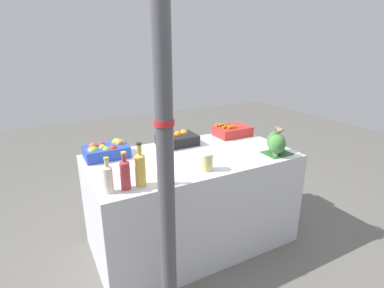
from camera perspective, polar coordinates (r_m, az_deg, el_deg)
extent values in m
plane|color=#605E59|center=(2.89, 0.00, -17.77)|extent=(10.00, 10.00, 0.00)
cube|color=silver|center=(2.66, 0.00, -10.57)|extent=(1.69, 0.91, 0.83)
cylinder|color=#4C4C51|center=(1.48, -5.29, 2.78)|extent=(0.09, 0.09, 2.63)
cylinder|color=red|center=(1.47, -5.33, 4.09)|extent=(0.10, 0.10, 0.03)
cube|color=#2847B7|center=(2.53, -16.01, -1.41)|extent=(0.35, 0.24, 0.09)
sphere|color=#BC562D|center=(2.59, -14.37, 0.01)|extent=(0.07, 0.07, 0.07)
sphere|color=#9EBC42|center=(2.49, -16.67, -0.74)|extent=(0.06, 0.06, 0.06)
sphere|color=red|center=(2.47, -14.81, -0.96)|extent=(0.07, 0.07, 0.07)
sphere|color=#BC562D|center=(2.48, -18.73, -1.22)|extent=(0.06, 0.06, 0.06)
sphere|color=#9EBC42|center=(2.48, -18.19, -1.13)|extent=(0.06, 0.06, 0.06)
sphere|color=#BC562D|center=(2.55, -18.26, -0.53)|extent=(0.08, 0.08, 0.08)
sphere|color=#9EBC42|center=(2.59, -14.13, 0.22)|extent=(0.08, 0.08, 0.08)
sphere|color=#9EBC42|center=(2.56, -13.47, -0.01)|extent=(0.08, 0.08, 0.08)
sphere|color=#9EBC42|center=(2.46, -18.39, -1.43)|extent=(0.08, 0.08, 0.08)
sphere|color=#9EBC42|center=(2.45, -16.01, -1.19)|extent=(0.06, 0.06, 0.06)
sphere|color=#BC562D|center=(2.55, -13.47, 0.03)|extent=(0.07, 0.07, 0.07)
sphere|color=red|center=(2.57, -16.89, -0.31)|extent=(0.06, 0.06, 0.06)
cube|color=black|center=(2.72, -2.82, 0.75)|extent=(0.35, 0.24, 0.09)
sphere|color=orange|center=(2.74, -2.75, 1.73)|extent=(0.08, 0.08, 0.08)
sphere|color=orange|center=(2.71, -4.15, 1.36)|extent=(0.08, 0.08, 0.08)
sphere|color=orange|center=(2.67, -4.10, 1.26)|extent=(0.09, 0.09, 0.09)
sphere|color=orange|center=(2.71, -4.72, 1.48)|extent=(0.09, 0.09, 0.09)
sphere|color=orange|center=(2.80, -1.55, 1.98)|extent=(0.08, 0.08, 0.08)
cube|color=red|center=(3.02, 7.69, 2.45)|extent=(0.35, 0.24, 0.09)
cone|color=orange|center=(3.04, 5.46, 3.80)|extent=(0.13, 0.05, 0.03)
cone|color=orange|center=(2.96, 8.27, 3.12)|extent=(0.16, 0.05, 0.02)
cone|color=orange|center=(3.08, 6.59, 3.85)|extent=(0.16, 0.03, 0.03)
cone|color=orange|center=(2.95, 8.05, 3.37)|extent=(0.14, 0.03, 0.03)
cone|color=orange|center=(3.03, 6.40, 3.82)|extent=(0.16, 0.03, 0.02)
cone|color=orange|center=(2.97, 7.41, 3.50)|extent=(0.13, 0.06, 0.03)
cone|color=orange|center=(2.96, 6.91, 3.32)|extent=(0.13, 0.04, 0.03)
cube|color=#2D602D|center=(2.62, 15.85, -1.69)|extent=(0.22, 0.18, 0.01)
ellipsoid|color=#387033|center=(2.62, 15.33, 0.59)|extent=(0.12, 0.12, 0.16)
cylinder|color=#B2C693|center=(2.64, 15.18, -1.08)|extent=(0.03, 0.03, 0.02)
ellipsoid|color=#427F3D|center=(2.64, 16.09, 0.33)|extent=(0.12, 0.12, 0.15)
cylinder|color=#B2C693|center=(2.66, 15.96, -1.01)|extent=(0.03, 0.03, 0.02)
ellipsoid|color=#427F3D|center=(2.52, 15.87, 0.01)|extent=(0.14, 0.14, 0.16)
cylinder|color=#B2C693|center=(2.55, 15.69, -1.90)|extent=(0.03, 0.03, 0.02)
ellipsoid|color=#427F3D|center=(2.57, 15.55, -0.20)|extent=(0.12, 0.12, 0.12)
cylinder|color=#B2C693|center=(2.59, 15.43, -1.54)|extent=(0.03, 0.03, 0.02)
cylinder|color=beige|center=(1.93, -15.66, -6.69)|extent=(0.06, 0.06, 0.17)
cone|color=beige|center=(1.89, -15.91, -4.18)|extent=(0.06, 0.06, 0.02)
cylinder|color=beige|center=(1.88, -15.98, -3.40)|extent=(0.03, 0.03, 0.04)
cylinder|color=gold|center=(1.87, -16.05, -2.68)|extent=(0.03, 0.03, 0.01)
cylinder|color=#B2333D|center=(1.95, -12.59, -5.95)|extent=(0.06, 0.06, 0.18)
cone|color=#B2333D|center=(1.91, -12.80, -3.24)|extent=(0.06, 0.06, 0.02)
cylinder|color=#B2333D|center=(1.90, -12.86, -2.42)|extent=(0.03, 0.03, 0.04)
cylinder|color=gold|center=(1.89, -12.92, -1.66)|extent=(0.03, 0.03, 0.01)
cylinder|color=gold|center=(1.97, -9.81, -5.10)|extent=(0.07, 0.07, 0.20)
cone|color=gold|center=(1.92, -10.00, -1.97)|extent=(0.07, 0.07, 0.03)
cylinder|color=gold|center=(1.91, -10.06, -0.86)|extent=(0.03, 0.03, 0.05)
cylinder|color=#2D2D33|center=(1.90, -10.12, 0.09)|extent=(0.04, 0.04, 0.01)
cylinder|color=#D1CC75|center=(2.18, 2.79, -3.52)|extent=(0.09, 0.09, 0.12)
cylinder|color=white|center=(2.16, 2.82, -1.90)|extent=(0.09, 0.09, 0.01)
cube|color=#4C3D2D|center=(2.55, 16.30, 2.10)|extent=(0.02, 0.02, 0.01)
ellipsoid|color=#7A664C|center=(2.54, 16.34, 2.60)|extent=(0.06, 0.08, 0.04)
sphere|color=#897556|center=(2.50, 16.76, 2.59)|extent=(0.03, 0.03, 0.03)
cone|color=#4C3D28|center=(2.49, 16.87, 2.51)|extent=(0.01, 0.02, 0.01)
cube|color=#7A664C|center=(2.59, 15.87, 3.02)|extent=(0.03, 0.04, 0.01)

